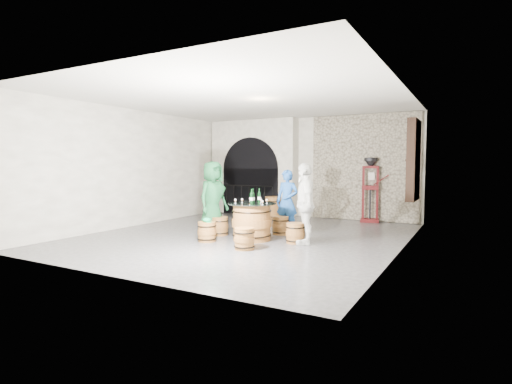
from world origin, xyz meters
The scene contains 31 objects.
ground centered at (0.00, 0.00, 0.00)m, with size 8.00×8.00×0.00m, color #2F2F32.
wall_back centered at (0.00, 4.00, 1.60)m, with size 8.00×8.00×0.00m, color white.
wall_front centered at (0.00, -4.00, 1.60)m, with size 8.00×8.00×0.00m, color white.
wall_left centered at (-3.50, 0.00, 1.60)m, with size 8.00×8.00×0.00m, color white.
wall_right centered at (3.50, 0.00, 1.60)m, with size 8.00×8.00×0.00m, color white.
ceiling centered at (0.00, 0.00, 3.20)m, with size 8.00×8.00×0.00m, color beige.
stone_facing_panel centered at (1.80, 3.94, 1.60)m, with size 3.20×0.12×3.18m, color tan.
arched_opening centered at (-1.90, 3.74, 1.58)m, with size 3.10×0.60×3.19m.
shuttered_window centered at (3.38, 2.40, 1.80)m, with size 0.23×1.10×2.00m.
barrel_table centered at (0.38, -0.42, 0.41)m, with size 1.08×1.08×0.83m.
barrel_stool_left centered at (-0.61, -0.24, 0.22)m, with size 0.42×0.42×0.44m.
barrel_stool_far centered at (0.63, 0.55, 0.22)m, with size 0.42×0.42×0.44m.
barrel_stool_right centered at (1.37, -0.27, 0.22)m, with size 0.42×0.42×0.44m.
barrel_stool_near_right centered at (0.73, -1.36, 0.22)m, with size 0.42×0.42×0.44m.
barrel_stool_near_left centered at (-0.41, -1.05, 0.22)m, with size 0.42×0.42×0.44m.
green_cap centered at (-0.41, -1.05, 0.48)m, with size 0.23×0.18×0.10m.
person_green centered at (-0.84, -0.20, 0.89)m, with size 0.87×0.56×1.78m, color #134624.
person_blue centered at (0.70, 0.79, 0.79)m, with size 0.57×0.38×1.57m, color #1B4A94.
person_white centered at (1.57, -0.24, 0.87)m, with size 1.02×0.42×1.73m, color silver.
wine_bottle_left centered at (0.39, -0.38, 0.96)m, with size 0.08×0.08×0.32m.
wine_bottle_center centered at (0.41, -0.49, 0.96)m, with size 0.08×0.08×0.32m.
wine_bottle_right centered at (0.45, -0.22, 0.96)m, with size 0.08×0.08×0.32m.
tasting_glass_a centered at (0.06, -0.60, 0.88)m, with size 0.05×0.05×0.10m, color #AA5A21, non-canonical shape.
tasting_glass_b centered at (0.68, -0.28, 0.88)m, with size 0.05×0.05×0.10m, color #AA5A21, non-canonical shape.
tasting_glass_c centered at (0.15, -0.10, 0.88)m, with size 0.05×0.05×0.10m, color #AA5A21, non-canonical shape.
tasting_glass_d centered at (0.53, -0.29, 0.88)m, with size 0.05×0.05×0.10m, color #AA5A21, non-canonical shape.
tasting_glass_e centered at (0.76, -0.63, 0.88)m, with size 0.05×0.05×0.10m, color #AA5A21, non-canonical shape.
tasting_glass_f centered at (0.13, -0.44, 0.88)m, with size 0.05×0.05×0.10m, color #AA5A21, non-canonical shape.
side_barrel centered at (-0.68, 2.79, 0.35)m, with size 0.53×0.53×0.71m.
corking_press centered at (2.05, 3.70, 1.10)m, with size 0.81×0.51×1.89m.
control_box centered at (2.05, 3.86, 1.35)m, with size 0.18×0.10×0.22m, color silver.
Camera 1 is at (4.73, -8.16, 1.70)m, focal length 28.00 mm.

